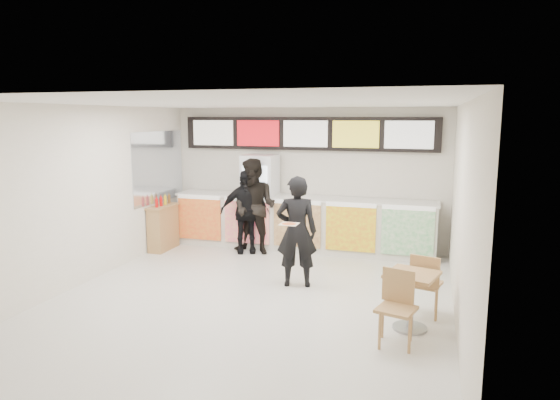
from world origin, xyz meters
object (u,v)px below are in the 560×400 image
at_px(service_counter, 302,223).
at_px(customer_mid, 245,212).
at_px(customer_main, 297,232).
at_px(condiment_ledge, 163,227).
at_px(customer_left, 255,207).
at_px(cafe_table, 411,290).
at_px(drinks_fridge, 260,201).

xyz_separation_m(service_counter, customer_mid, (-1.07, -0.54, 0.29)).
relative_size(service_counter, customer_main, 2.99).
bearing_deg(condiment_ledge, customer_left, 8.70).
bearing_deg(customer_left, cafe_table, -34.35).
height_order(drinks_fridge, customer_mid, drinks_fridge).
height_order(service_counter, condiment_ledge, service_counter).
bearing_deg(customer_left, customer_main, -43.82).
relative_size(drinks_fridge, cafe_table, 1.22).
relative_size(customer_left, cafe_table, 1.20).
bearing_deg(condiment_ledge, service_counter, 16.64).
bearing_deg(customer_left, drinks_fridge, 105.46).
bearing_deg(customer_main, condiment_ledge, -36.94).
xyz_separation_m(service_counter, drinks_fridge, (-0.93, 0.02, 0.43)).
bearing_deg(service_counter, customer_main, -77.42).
height_order(drinks_fridge, customer_left, drinks_fridge).
relative_size(service_counter, cafe_table, 3.40).
distance_m(service_counter, customer_mid, 1.24).
relative_size(service_counter, drinks_fridge, 2.78).
xyz_separation_m(customer_left, condiment_ledge, (-1.96, -0.30, -0.50)).
bearing_deg(customer_mid, service_counter, 3.42).
bearing_deg(drinks_fridge, condiment_ledge, -155.50).
xyz_separation_m(customer_left, cafe_table, (3.27, -2.94, -0.44)).
height_order(drinks_fridge, customer_main, drinks_fridge).
bearing_deg(cafe_table, customer_left, 153.59).
bearing_deg(drinks_fridge, service_counter, -0.99).
bearing_deg(customer_main, customer_left, -65.45).
height_order(cafe_table, condiment_ledge, condiment_ledge).
distance_m(customer_mid, condiment_ledge, 1.81).
bearing_deg(cafe_table, condiment_ledge, 168.78).
bearing_deg(customer_main, customer_mid, -61.34).
xyz_separation_m(cafe_table, condiment_ledge, (-5.23, 2.64, -0.05)).
distance_m(customer_left, condiment_ledge, 2.05).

